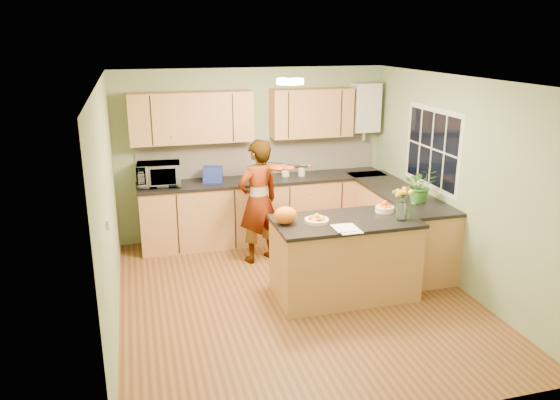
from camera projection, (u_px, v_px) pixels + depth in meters
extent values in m
plane|color=brown|center=(296.00, 297.00, 6.39)|extent=(4.50, 4.50, 0.00)
cube|color=white|center=(298.00, 80.00, 5.66)|extent=(4.00, 4.50, 0.02)
cube|color=gray|center=(253.00, 154.00, 8.10)|extent=(4.00, 0.02, 2.50)
cube|color=gray|center=(388.00, 280.00, 3.95)|extent=(4.00, 0.02, 2.50)
cube|color=gray|center=(109.00, 210.00, 5.52)|extent=(0.02, 4.50, 2.50)
cube|color=gray|center=(457.00, 183.00, 6.53)|extent=(0.02, 4.50, 2.50)
cube|color=tan|center=(265.00, 210.00, 8.09)|extent=(3.60, 0.60, 0.90)
cube|color=black|center=(265.00, 180.00, 7.94)|extent=(3.64, 0.62, 0.04)
cube|color=tan|center=(397.00, 225.00, 7.47)|extent=(0.60, 2.20, 0.90)
cube|color=black|center=(398.00, 192.00, 7.33)|extent=(0.62, 2.24, 0.04)
cube|color=white|center=(260.00, 157.00, 8.13)|extent=(3.60, 0.02, 0.52)
cube|color=tan|center=(191.00, 117.00, 7.54)|extent=(1.70, 0.34, 0.70)
cube|color=tan|center=(311.00, 113.00, 7.99)|extent=(1.20, 0.34, 0.70)
cube|color=silver|center=(365.00, 107.00, 8.20)|extent=(0.40, 0.30, 0.72)
cylinder|color=silver|center=(364.00, 134.00, 8.31)|extent=(0.06, 0.06, 0.20)
cube|color=silver|center=(432.00, 148.00, 7.00)|extent=(0.01, 1.30, 1.05)
cube|color=black|center=(432.00, 148.00, 7.00)|extent=(0.01, 1.18, 0.92)
cube|color=silver|center=(108.00, 224.00, 4.96)|extent=(0.02, 0.09, 0.09)
cylinder|color=#FFEABF|center=(290.00, 81.00, 5.95)|extent=(0.30, 0.30, 0.06)
cylinder|color=silver|center=(290.00, 79.00, 5.94)|extent=(0.10, 0.10, 0.02)
cube|color=tan|center=(344.00, 260.00, 6.32)|extent=(1.60, 0.80, 0.90)
cube|color=black|center=(346.00, 221.00, 6.19)|extent=(1.64, 0.84, 0.04)
cylinder|color=#F5E3C4|center=(317.00, 221.00, 6.09)|extent=(0.27, 0.27, 0.04)
cylinder|color=#F5E3C4|center=(385.00, 209.00, 6.45)|extent=(0.22, 0.22, 0.06)
cylinder|color=silver|center=(402.00, 211.00, 6.13)|extent=(0.11, 0.11, 0.21)
ellipsoid|color=orange|center=(285.00, 215.00, 6.02)|extent=(0.26, 0.22, 0.20)
cube|color=white|center=(348.00, 229.00, 5.88)|extent=(0.24, 0.33, 0.01)
imported|color=tan|center=(258.00, 201.00, 7.21)|extent=(0.71, 0.59, 1.67)
imported|color=silver|center=(159.00, 174.00, 7.52)|extent=(0.61, 0.43, 0.32)
cube|color=navy|center=(213.00, 174.00, 7.74)|extent=(0.31, 0.25, 0.22)
cylinder|color=silver|center=(264.00, 171.00, 7.89)|extent=(0.16, 0.16, 0.22)
sphere|color=black|center=(264.00, 161.00, 7.85)|extent=(0.08, 0.08, 0.08)
cylinder|color=#F5E3C4|center=(286.00, 170.00, 8.05)|extent=(0.12, 0.12, 0.18)
cylinder|color=silver|center=(302.00, 171.00, 8.07)|extent=(0.12, 0.12, 0.16)
imported|color=#316F25|center=(421.00, 185.00, 6.77)|extent=(0.50, 0.47, 0.44)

